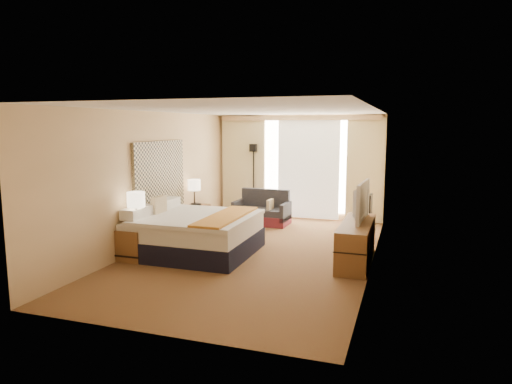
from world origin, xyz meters
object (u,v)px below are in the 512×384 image
(floor_lamp, at_px, (254,165))
(desk_chair, at_px, (364,219))
(nightstand_right, at_px, (197,217))
(television, at_px, (356,201))
(lamp_left, at_px, (136,200))
(media_dresser, at_px, (356,243))
(bed, at_px, (194,233))
(lamp_right, at_px, (194,185))
(loveseat, at_px, (262,213))
(nightstand_left, at_px, (135,244))

(floor_lamp, distance_m, desk_chair, 3.45)
(nightstand_right, bearing_deg, television, -18.44)
(nightstand_right, relative_size, lamp_left, 0.85)
(media_dresser, distance_m, lamp_left, 3.86)
(bed, height_order, lamp_left, lamp_left)
(nightstand_right, distance_m, lamp_left, 2.59)
(nightstand_right, bearing_deg, bed, -65.71)
(floor_lamp, distance_m, lamp_right, 2.09)
(media_dresser, distance_m, lamp_right, 4.02)
(nightstand_right, bearing_deg, floor_lamp, 68.73)
(lamp_right, bearing_deg, loveseat, 41.85)
(loveseat, bearing_deg, nightstand_left, -106.67)
(nightstand_right, xyz_separation_m, television, (3.65, -1.22, 0.76))
(nightstand_left, distance_m, television, 3.94)
(nightstand_left, height_order, bed, bed)
(nightstand_left, relative_size, floor_lamp, 0.29)
(loveseat, distance_m, lamp_right, 1.83)
(desk_chair, distance_m, lamp_right, 3.76)
(nightstand_right, bearing_deg, desk_chair, 4.91)
(nightstand_left, distance_m, nightstand_right, 2.50)
(nightstand_left, height_order, media_dresser, media_dresser)
(nightstand_right, distance_m, desk_chair, 3.69)
(nightstand_left, bearing_deg, television, 19.37)
(nightstand_right, bearing_deg, media_dresser, -21.40)
(nightstand_right, relative_size, loveseat, 0.42)
(nightstand_right, relative_size, lamp_right, 0.93)
(desk_chair, relative_size, lamp_left, 1.45)
(desk_chair, xyz_separation_m, lamp_left, (-3.63, -2.79, 0.63))
(nightstand_left, height_order, desk_chair, desk_chair)
(nightstand_left, distance_m, media_dresser, 3.85)
(nightstand_right, height_order, lamp_right, lamp_right)
(nightstand_right, relative_size, media_dresser, 0.31)
(media_dresser, bearing_deg, floor_lamp, 132.08)
(desk_chair, xyz_separation_m, television, (-0.02, -1.53, 0.62))
(desk_chair, distance_m, television, 1.65)
(media_dresser, bearing_deg, lamp_right, 159.72)
(nightstand_left, relative_size, nightstand_right, 1.00)
(loveseat, bearing_deg, lamp_right, -135.82)
(floor_lamp, bearing_deg, television, -46.31)
(lamp_left, bearing_deg, media_dresser, 15.68)
(floor_lamp, bearing_deg, nightstand_left, -99.40)
(loveseat, bearing_deg, television, -40.51)
(floor_lamp, distance_m, television, 4.25)
(loveseat, relative_size, floor_lamp, 0.71)
(loveseat, xyz_separation_m, lamp_left, (-1.17, -3.51, 0.78))
(lamp_right, bearing_deg, desk_chair, 6.02)
(bed, relative_size, lamp_left, 3.26)
(desk_chair, relative_size, lamp_right, 1.58)
(loveseat, bearing_deg, media_dresser, -42.74)
(bed, distance_m, desk_chair, 3.55)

